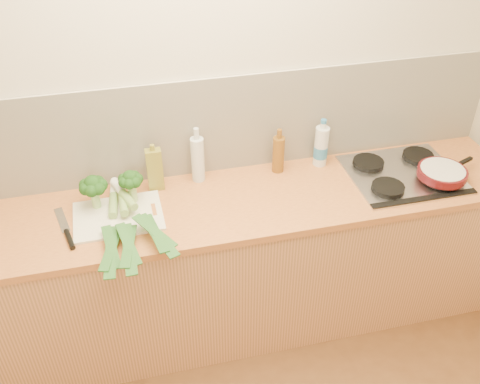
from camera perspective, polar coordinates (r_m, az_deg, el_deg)
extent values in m
plane|color=beige|center=(2.73, -3.86, 9.35)|extent=(3.50, 0.00, 3.50)
cube|color=silver|center=(2.79, -3.71, 6.88)|extent=(3.20, 0.02, 0.54)
cube|color=tan|center=(3.01, -2.14, -8.19)|extent=(3.20, 0.60, 0.86)
cube|color=#CC803C|center=(2.71, -2.35, -1.42)|extent=(3.20, 0.62, 0.04)
cube|color=silver|center=(3.02, 16.98, 1.81)|extent=(0.58, 0.50, 0.01)
cube|color=black|center=(2.86, 19.09, -0.65)|extent=(0.58, 0.04, 0.01)
cylinder|color=black|center=(2.85, 15.51, 0.42)|extent=(0.17, 0.17, 0.03)
cylinder|color=black|center=(3.00, 20.60, 1.20)|extent=(0.17, 0.17, 0.03)
cylinder|color=black|center=(3.02, 13.53, 3.03)|extent=(0.17, 0.17, 0.03)
cylinder|color=black|center=(3.16, 18.45, 3.66)|extent=(0.17, 0.17, 0.03)
cube|color=white|center=(2.66, -12.86, -2.53)|extent=(0.43, 0.32, 0.01)
cylinder|color=#9CC573|center=(2.71, -15.13, -0.78)|extent=(0.04, 0.04, 0.09)
sphere|color=#12340E|center=(2.66, -15.46, 0.87)|extent=(0.08, 0.08, 0.08)
sphere|color=#12340E|center=(2.66, -14.58, 0.74)|extent=(0.06, 0.06, 0.06)
sphere|color=#12340E|center=(2.69, -14.91, 1.06)|extent=(0.06, 0.06, 0.06)
sphere|color=#12340E|center=(2.70, -15.60, 1.05)|extent=(0.06, 0.06, 0.06)
sphere|color=#12340E|center=(2.68, -16.15, 0.72)|extent=(0.06, 0.06, 0.06)
sphere|color=#12340E|center=(2.65, -16.15, 0.31)|extent=(0.06, 0.06, 0.06)
sphere|color=#12340E|center=(2.64, -15.58, 0.12)|extent=(0.06, 0.06, 0.06)
sphere|color=#12340E|center=(2.64, -14.88, 0.32)|extent=(0.06, 0.06, 0.06)
cylinder|color=#9CC573|center=(2.71, -11.41, -0.10)|extent=(0.04, 0.04, 0.09)
sphere|color=#12340E|center=(2.66, -11.65, 1.50)|extent=(0.08, 0.08, 0.08)
sphere|color=#12340E|center=(2.66, -10.88, 1.38)|extent=(0.06, 0.06, 0.06)
sphere|color=#12340E|center=(2.69, -11.20, 1.67)|extent=(0.06, 0.06, 0.06)
sphere|color=#12340E|center=(2.69, -11.83, 1.66)|extent=(0.06, 0.06, 0.06)
sphere|color=#12340E|center=(2.68, -12.30, 1.37)|extent=(0.06, 0.06, 0.06)
sphere|color=#12340E|center=(2.65, -12.26, 1.00)|extent=(0.06, 0.06, 0.06)
sphere|color=#12340E|center=(2.64, -11.73, 0.84)|extent=(0.06, 0.06, 0.06)
sphere|color=#12340E|center=(2.64, -11.11, 1.01)|extent=(0.06, 0.06, 0.06)
cylinder|color=white|center=(2.81, -13.28, 0.43)|extent=(0.05, 0.14, 0.04)
cylinder|color=#7FA753|center=(2.69, -13.37, -1.37)|extent=(0.05, 0.17, 0.04)
cube|color=#1B4C1B|center=(2.45, -13.59, -5.91)|extent=(0.12, 0.30, 0.02)
cube|color=#1B4C1B|center=(2.43, -13.61, -6.19)|extent=(0.08, 0.34, 0.01)
cube|color=#1B4C1B|center=(2.45, -13.60, -5.69)|extent=(0.08, 0.28, 0.02)
cylinder|color=white|center=(2.77, -12.52, 0.50)|extent=(0.04, 0.13, 0.04)
cylinder|color=#7FA753|center=(2.66, -12.32, -1.22)|extent=(0.04, 0.16, 0.04)
cube|color=#1B4C1B|center=(2.42, -11.80, -5.63)|extent=(0.10, 0.30, 0.02)
cube|color=#1B4C1B|center=(2.40, -11.77, -5.91)|extent=(0.05, 0.34, 0.01)
cube|color=#1B4C1B|center=(2.42, -11.83, -5.41)|extent=(0.10, 0.28, 0.02)
cylinder|color=white|center=(2.74, -12.88, 0.49)|extent=(0.08, 0.12, 0.04)
cylinder|color=#7FA753|center=(2.65, -11.83, -0.83)|extent=(0.09, 0.15, 0.04)
cube|color=#1B4C1B|center=(2.43, -9.01, -4.33)|extent=(0.10, 0.30, 0.02)
cube|color=#1B4C1B|center=(2.42, -8.81, -4.56)|extent=(0.16, 0.34, 0.01)
cube|color=#1B4C1B|center=(2.44, -9.13, -4.13)|extent=(0.19, 0.26, 0.02)
cube|color=silver|center=(2.72, -18.45, -2.86)|extent=(0.09, 0.21, 0.00)
cylinder|color=black|center=(2.58, -17.73, -4.83)|extent=(0.06, 0.14, 0.02)
cylinder|color=#4E0D10|center=(2.99, 20.76, 1.94)|extent=(0.26, 0.26, 0.04)
cylinder|color=beige|center=(2.98, 20.84, 2.28)|extent=(0.23, 0.23, 0.00)
cube|color=black|center=(3.13, 22.77, 2.99)|extent=(0.13, 0.07, 0.02)
cube|color=olive|center=(2.76, -9.08, 2.36)|extent=(0.08, 0.05, 0.23)
cylinder|color=olive|center=(2.69, -9.34, 4.69)|extent=(0.02, 0.02, 0.03)
cylinder|color=silver|center=(2.79, -4.53, 3.48)|extent=(0.07, 0.07, 0.25)
cylinder|color=silver|center=(2.71, -4.68, 6.22)|extent=(0.03, 0.03, 0.06)
cylinder|color=brown|center=(2.87, 4.12, 4.01)|extent=(0.06, 0.06, 0.21)
cylinder|color=brown|center=(2.81, 4.23, 6.21)|extent=(0.03, 0.03, 0.05)
cylinder|color=silver|center=(2.95, 8.64, 4.85)|extent=(0.08, 0.08, 0.23)
cylinder|color=silver|center=(2.89, 8.87, 7.02)|extent=(0.03, 0.03, 0.03)
cylinder|color=teal|center=(2.97, 8.58, 4.29)|extent=(0.08, 0.08, 0.07)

